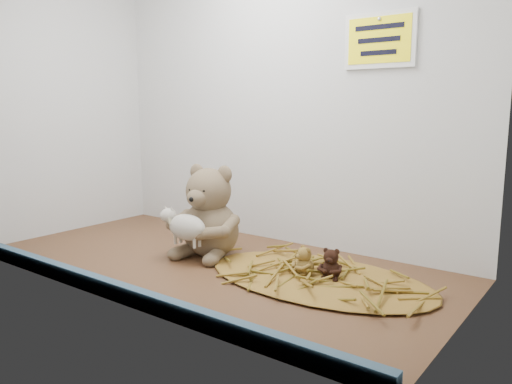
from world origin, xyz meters
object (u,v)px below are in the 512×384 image
Objects in this scene: toy_lamb at (187,227)px; mini_teddy_brown at (331,262)px; main_teddy at (210,210)px; mini_teddy_tan at (305,259)px.

toy_lamb is 2.07× the size of mini_teddy_brown.
mini_teddy_brown is (35.83, 0.32, -7.54)cm from main_teddy.
main_teddy is 30.89cm from mini_teddy_tan.
toy_lamb is at bearing -135.18° from mini_teddy_tan.
toy_lamb is 37.23cm from mini_teddy_brown.
mini_teddy_brown reaches higher than mini_teddy_tan.
toy_lamb is 31.18cm from mini_teddy_tan.
main_teddy reaches higher than toy_lamb.
main_teddy reaches higher than mini_teddy_tan.
mini_teddy_brown is (5.93, 1.52, 0.08)cm from mini_teddy_tan.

